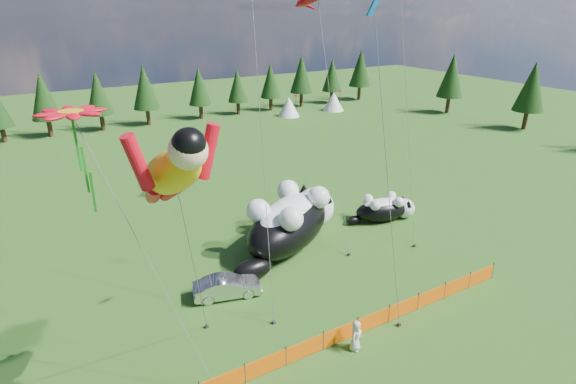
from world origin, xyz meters
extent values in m
plane|color=#0D3A0A|center=(0.00, 0.00, 0.00)|extent=(160.00, 160.00, 0.00)
cylinder|color=#262626|center=(-5.00, -3.00, 0.55)|extent=(0.06, 0.06, 1.10)
cylinder|color=#262626|center=(-3.00, -3.00, 0.55)|extent=(0.06, 0.06, 1.10)
cylinder|color=#262626|center=(-1.00, -3.00, 0.55)|extent=(0.06, 0.06, 1.10)
cylinder|color=#262626|center=(1.00, -3.00, 0.55)|extent=(0.06, 0.06, 1.10)
cylinder|color=#262626|center=(3.00, -3.00, 0.55)|extent=(0.06, 0.06, 1.10)
cylinder|color=#262626|center=(5.00, -3.00, 0.55)|extent=(0.06, 0.06, 1.10)
cylinder|color=#262626|center=(7.00, -3.00, 0.55)|extent=(0.06, 0.06, 1.10)
cylinder|color=#262626|center=(9.00, -3.00, 0.55)|extent=(0.06, 0.06, 1.10)
cylinder|color=#262626|center=(11.00, -3.00, 0.55)|extent=(0.06, 0.06, 1.10)
cube|color=#F35C05|center=(-6.00, -3.00, 0.50)|extent=(2.00, 0.04, 0.90)
cube|color=#F35C05|center=(-4.00, -3.00, 0.50)|extent=(2.00, 0.04, 0.90)
cube|color=#F35C05|center=(-2.00, -3.00, 0.50)|extent=(2.00, 0.04, 0.90)
cube|color=#F35C05|center=(0.00, -3.00, 0.50)|extent=(2.00, 0.04, 0.90)
cube|color=#F35C05|center=(2.00, -3.00, 0.50)|extent=(2.00, 0.04, 0.90)
cube|color=#F35C05|center=(4.00, -3.00, 0.50)|extent=(2.00, 0.04, 0.90)
cube|color=#F35C05|center=(6.00, -3.00, 0.50)|extent=(2.00, 0.04, 0.90)
cube|color=#F35C05|center=(8.00, -3.00, 0.50)|extent=(2.00, 0.04, 0.90)
cube|color=#F35C05|center=(10.00, -3.00, 0.50)|extent=(2.00, 0.04, 0.90)
ellipsoid|color=black|center=(2.48, 6.24, 1.62)|extent=(8.89, 7.38, 3.24)
ellipsoid|color=white|center=(2.48, 6.24, 2.43)|extent=(6.64, 5.44, 1.98)
sphere|color=white|center=(5.73, 8.17, 1.44)|extent=(2.88, 2.88, 2.88)
sphere|color=#E3587F|center=(6.79, 8.79, 1.44)|extent=(0.40, 0.40, 0.40)
ellipsoid|color=black|center=(-1.23, 4.04, 0.63)|extent=(2.81, 2.37, 1.26)
cone|color=black|center=(6.17, 7.42, 2.59)|extent=(1.01, 1.01, 1.01)
cone|color=black|center=(5.29, 8.91, 2.59)|extent=(1.01, 1.01, 1.01)
sphere|color=white|center=(3.59, 8.26, 3.15)|extent=(1.51, 1.51, 1.51)
sphere|color=white|center=(4.78, 6.24, 3.15)|extent=(1.51, 1.51, 1.51)
sphere|color=white|center=(0.34, 6.33, 3.15)|extent=(1.51, 1.51, 1.51)
sphere|color=white|center=(1.53, 4.32, 3.15)|extent=(1.51, 1.51, 1.51)
ellipsoid|color=black|center=(10.58, 6.31, 0.83)|extent=(4.47, 2.82, 1.66)
ellipsoid|color=white|center=(10.58, 6.31, 1.24)|extent=(3.36, 2.06, 1.01)
sphere|color=white|center=(12.47, 5.87, 0.74)|extent=(1.47, 1.47, 1.47)
sphere|color=#E3587F|center=(13.08, 5.72, 0.74)|extent=(0.21, 0.21, 0.21)
ellipsoid|color=black|center=(8.43, 6.81, 0.32)|extent=(1.40, 0.92, 0.64)
cone|color=black|center=(12.37, 5.44, 1.33)|extent=(0.52, 0.52, 0.52)
cone|color=black|center=(12.57, 6.30, 1.33)|extent=(0.52, 0.52, 0.52)
sphere|color=white|center=(11.71, 6.66, 1.61)|extent=(0.77, 0.77, 0.77)
sphere|color=white|center=(11.43, 5.49, 1.61)|extent=(0.77, 0.77, 0.77)
sphere|color=white|center=(9.82, 7.10, 1.61)|extent=(0.77, 0.77, 0.77)
sphere|color=white|center=(9.55, 5.93, 1.61)|extent=(0.77, 0.77, 0.77)
imported|color=silver|center=(-3.21, 3.18, 0.61)|extent=(3.93, 2.19, 1.23)
imported|color=beige|center=(0.34, -3.70, 0.78)|extent=(0.91, 0.81, 1.56)
cylinder|color=#595959|center=(-6.15, -0.74, 5.01)|extent=(0.03, 0.03, 10.68)
cube|color=#262626|center=(-5.16, 1.22, 0.08)|extent=(0.15, 0.15, 0.16)
cylinder|color=#595959|center=(7.13, 8.45, 7.86)|extent=(0.03, 0.03, 18.83)
cube|color=#262626|center=(5.33, 3.35, 0.08)|extent=(0.15, 0.15, 0.16)
cylinder|color=#595959|center=(-7.85, -0.50, 5.70)|extent=(0.03, 0.03, 12.45)
cube|color=#17831A|center=(-9.46, 1.82, 8.93)|extent=(0.19, 0.19, 4.07)
cylinder|color=#595959|center=(-1.27, 2.44, 9.52)|extent=(0.03, 0.03, 19.52)
cube|color=#262626|center=(-2.10, -0.18, 0.08)|extent=(0.15, 0.15, 0.16)
cylinder|color=#595959|center=(11.54, 6.16, 10.25)|extent=(0.03, 0.03, 22.05)
cube|color=#262626|center=(9.83, 2.08, 0.08)|extent=(0.15, 0.15, 0.16)
cylinder|color=#595959|center=(2.63, -2.47, 7.53)|extent=(0.03, 0.03, 14.95)
cube|color=#262626|center=(3.29, -3.48, 0.08)|extent=(0.15, 0.15, 0.16)
camera|label=1|loc=(-10.71, -16.58, 14.88)|focal=28.00mm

